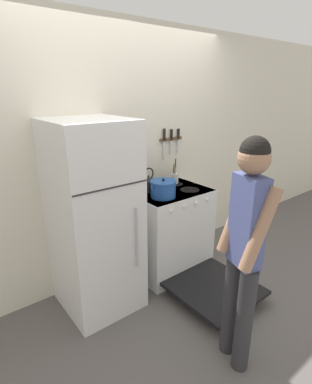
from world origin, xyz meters
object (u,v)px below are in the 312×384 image
Objects in this scene: stove_range at (171,232)px; tea_kettle at (149,183)px; dutch_oven_pot at (163,189)px; person at (245,246)px; refrigerator at (94,219)px; utensil_jar at (175,177)px.

stove_range is 5.75× the size of tea_kettle.
dutch_oven_pot reaches higher than stove_range.
dutch_oven_pot is 1.12m from person.
dutch_oven_pot is 0.18× the size of person.
refrigerator reaches higher than dutch_oven_pot.
stove_range is (0.87, -0.01, -0.39)m from refrigerator.
person is (-0.59, -1.36, -0.05)m from utensil_jar.
stove_range is at bearing -0.80° from refrigerator.
refrigerator reaches higher than person.
utensil_jar is 1.48m from person.
utensil_jar is at bearing 40.77° from stove_range.
dutch_oven_pot is 1.04× the size of utensil_jar.
refrigerator is at bearing 179.20° from stove_range.
utensil_jar is (0.38, 0.26, -0.01)m from dutch_oven_pot.
person is (-0.39, -1.18, 0.49)m from stove_range.
refrigerator is at bearing 39.70° from person.
tea_kettle is 0.14× the size of person.
tea_kettle reaches higher than dutch_oven_pot.
dutch_oven_pot is 0.46m from utensil_jar.
person reaches higher than tea_kettle.
refrigerator is 0.96m from stove_range.
tea_kettle is at bearing 135.16° from stove_range.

